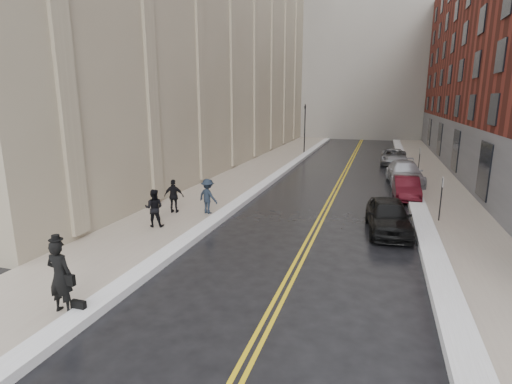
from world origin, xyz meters
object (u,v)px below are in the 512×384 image
Objects in this scene: pedestrian_b at (208,196)px; pedestrian_c at (174,196)px; pedestrian_main at (60,276)px; car_silver_near at (405,173)px; car_black at (388,216)px; pedestrian_a at (154,208)px; car_maroon at (406,188)px; car_silver_far at (394,157)px.

pedestrian_c is (-1.68, -0.38, -0.03)m from pedestrian_b.
pedestrian_b is at bearing -89.72° from pedestrian_main.
car_black is at bearing -101.37° from car_silver_near.
car_maroon is at bearing -155.64° from pedestrian_a.
car_silver_near is (0.11, 4.41, 0.12)m from car_maroon.
car_black is 6.79m from car_maroon.
pedestrian_main is at bearing -121.56° from car_maroon.
pedestrian_main reaches higher than pedestrian_c.
car_maroon is 13.26m from car_silver_far.
car_maroon is 2.35× the size of pedestrian_c.
car_black reaches higher than car_silver_far.
pedestrian_b is (-9.74, -11.15, 0.25)m from car_silver_near.
pedestrian_main reaches higher than car_silver_near.
car_silver_far is 25.05m from pedestrian_a.
pedestrian_a reaches higher than car_silver_far.
car_silver_near is 3.06× the size of pedestrian_b.
pedestrian_main is (-9.58, -21.03, 0.39)m from car_silver_near.
car_maroon is at bearing -96.62° from car_silver_near.
pedestrian_b reaches higher than pedestrian_c.
pedestrian_a is at bearing 85.00° from pedestrian_c.
pedestrian_main reaches higher than car_silver_far.
car_silver_near is (1.20, 11.11, 0.03)m from car_black.
car_silver_near is at bearing 86.71° from car_maroon.
car_silver_near reaches higher than car_black.
car_black is at bearing -91.37° from car_silver_far.
car_silver_far is 2.83× the size of pedestrian_a.
car_silver_far is (0.70, 19.96, -0.08)m from car_black.
pedestrian_b is at bearing -146.89° from car_maroon.
pedestrian_a reaches higher than pedestrian_c.
pedestrian_a is 3.02m from pedestrian_b.
car_maroon is 2.32× the size of pedestrian_a.
car_silver_far is 23.12m from pedestrian_c.
pedestrian_b is 1.72m from pedestrian_c.
car_silver_far is at bearing -107.56° from pedestrian_main.
car_silver_near is 17.76m from pedestrian_a.
car_maroon is at bearing -124.78° from pedestrian_b.
car_silver_near reaches higher than car_silver_far.
pedestrian_main is (-9.47, -16.62, 0.52)m from car_maroon.
car_black is 2.52× the size of pedestrian_b.
pedestrian_main reaches higher than pedestrian_a.
pedestrian_main is 9.68m from pedestrian_c.
car_maroon is 19.14m from pedestrian_main.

